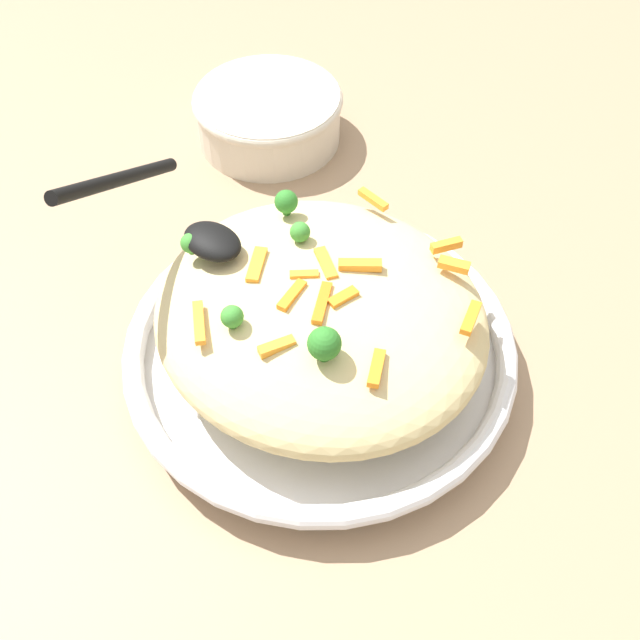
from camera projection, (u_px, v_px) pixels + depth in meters
The scene contains 24 objects.
ground_plane at pixel (320, 367), 0.71m from camera, with size 2.40×2.40×0.00m, color #9E7F60.
serving_bowl at pixel (320, 352), 0.69m from camera, with size 0.35×0.35×0.04m.
pasta_mound at pixel (320, 315), 0.66m from camera, with size 0.29×0.27×0.08m, color #DBC689.
carrot_piece_0 at pixel (277, 347), 0.59m from camera, with size 0.03×0.01×0.01m, color orange.
carrot_piece_1 at pixel (446, 245), 0.66m from camera, with size 0.03×0.01×0.01m, color orange.
carrot_piece_2 at pixel (373, 199), 0.70m from camera, with size 0.03×0.01×0.01m, color orange.
carrot_piece_3 at pixel (199, 323), 0.61m from camera, with size 0.04×0.01×0.01m, color orange.
carrot_piece_4 at pixel (346, 295), 0.62m from camera, with size 0.03×0.01×0.01m, color orange.
carrot_piece_5 at pixel (326, 264), 0.64m from camera, with size 0.04×0.01×0.01m, color orange.
carrot_piece_6 at pixel (360, 265), 0.64m from camera, with size 0.04×0.01×0.01m, color orange.
carrot_piece_7 at pixel (303, 276), 0.63m from camera, with size 0.02×0.01×0.01m, color orange.
carrot_piece_8 at pixel (322, 303), 0.61m from camera, with size 0.04×0.01×0.01m, color orange.
carrot_piece_9 at pixel (257, 265), 0.64m from camera, with size 0.04×0.01×0.01m, color orange.
carrot_piece_10 at pixel (454, 265), 0.65m from camera, with size 0.03×0.01×0.01m, color orange.
carrot_piece_11 at pixel (376, 368), 0.58m from camera, with size 0.03×0.01×0.01m, color orange.
carrot_piece_12 at pixel (292, 295), 0.62m from camera, with size 0.03×0.01×0.01m, color orange.
carrot_piece_13 at pixel (471, 318), 0.61m from camera, with size 0.03×0.01×0.01m, color orange.
broccoli_floret_0 at pixel (232, 317), 0.60m from camera, with size 0.02×0.02×0.02m.
broccoli_floret_1 at pixel (286, 202), 0.68m from camera, with size 0.02×0.02×0.02m.
broccoli_floret_2 at pixel (324, 344), 0.57m from camera, with size 0.03×0.03×0.03m.
broccoli_floret_3 at pixel (191, 243), 0.65m from camera, with size 0.02×0.02×0.02m.
broccoli_floret_4 at pixel (300, 232), 0.66m from camera, with size 0.02×0.02×0.02m.
serving_spoon at pixel (176, 217), 0.64m from camera, with size 0.14×0.16×0.10m.
companion_bowl at pixel (268, 114), 0.91m from camera, with size 0.18×0.18×0.06m.
Camera 1 is at (-0.26, 0.33, 0.58)m, focal length 42.88 mm.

